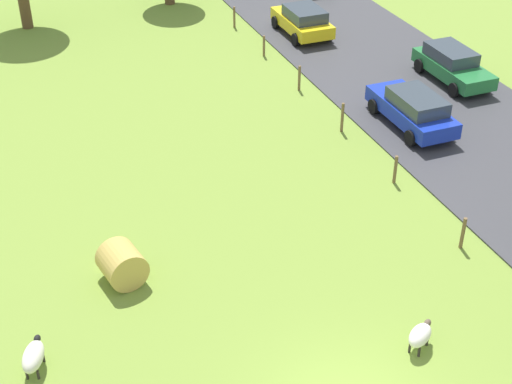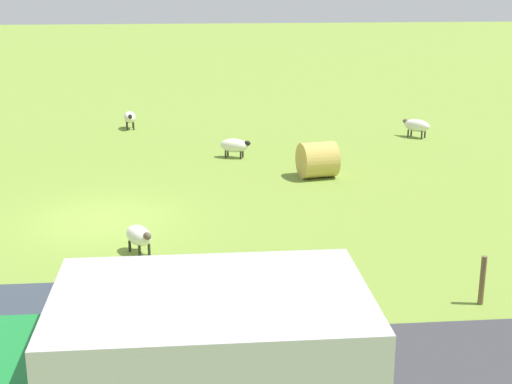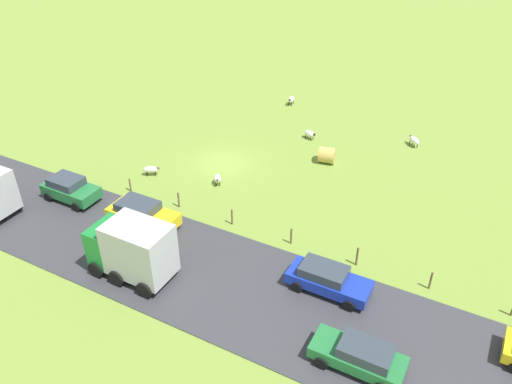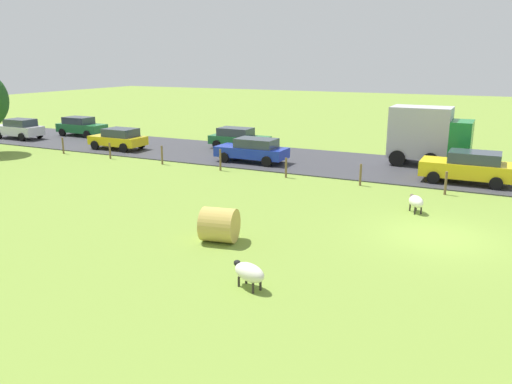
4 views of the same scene
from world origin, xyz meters
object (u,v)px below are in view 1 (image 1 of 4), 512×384
object	(u,v)px
sheep_4	(33,356)
car_1	(413,109)
car_0	(453,64)
sheep_2	(420,335)
car_2	(303,20)
hay_bale_0	(122,264)

from	to	relation	value
sheep_4	car_1	world-z (taller)	car_1
car_0	car_1	size ratio (longest dim) A/B	0.96
sheep_2	sheep_4	world-z (taller)	sheep_4
sheep_4	car_2	bearing A→B (deg)	48.94
car_2	sheep_2	bearing A→B (deg)	-106.74
car_0	sheep_2	bearing A→B (deg)	-126.66
car_1	sheep_4	bearing A→B (deg)	-153.99
hay_bale_0	car_0	distance (m)	19.14
hay_bale_0	car_0	size ratio (longest dim) A/B	0.29
sheep_2	car_0	world-z (taller)	car_0
sheep_2	car_2	world-z (taller)	car_2
sheep_2	car_0	distance (m)	17.57
sheep_4	hay_bale_0	size ratio (longest dim) A/B	1.01
car_0	hay_bale_0	bearing A→B (deg)	-154.13
sheep_2	car_0	size ratio (longest dim) A/B	0.24
car_0	sheep_4	bearing A→B (deg)	-151.33
hay_bale_0	car_1	size ratio (longest dim) A/B	0.27
car_2	sheep_4	bearing A→B (deg)	-131.06
car_0	car_2	bearing A→B (deg)	117.51
car_0	car_1	world-z (taller)	car_1
sheep_2	sheep_4	bearing A→B (deg)	162.62
sheep_2	hay_bale_0	size ratio (longest dim) A/B	0.85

